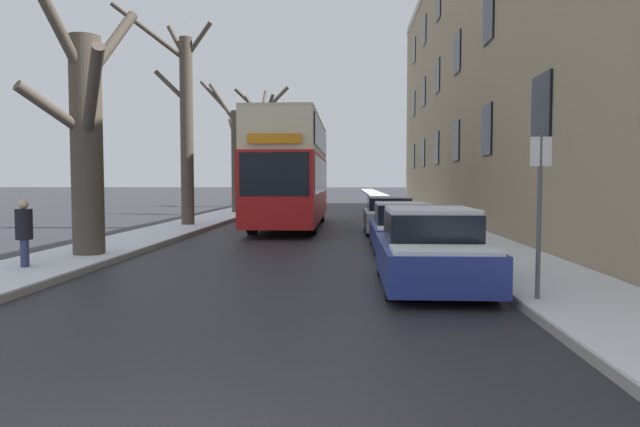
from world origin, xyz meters
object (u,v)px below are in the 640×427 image
bare_tree_left_1 (185,124)px  street_sign_post (539,210)px  parked_car_0 (431,251)px  pedestrian_left_sidewalk (24,233)px  bare_tree_left_3 (262,147)px  parked_car_2 (389,216)px  bare_tree_left_2 (234,153)px  double_decker_bus (291,167)px  parked_car_1 (402,228)px  bare_tree_left_0 (86,135)px

bare_tree_left_1 → street_sign_post: (9.54, -14.26, -2.76)m
parked_car_0 → pedestrian_left_sidewalk: size_ratio=2.55×
bare_tree_left_3 → parked_car_2: bearing=-69.0°
bare_tree_left_2 → double_decker_bus: size_ratio=0.72×
bare_tree_left_2 → double_decker_bus: (4.14, -8.67, -0.98)m
bare_tree_left_3 → parked_car_1: bare_tree_left_3 is taller
bare_tree_left_0 → bare_tree_left_1: size_ratio=0.74×
parked_car_0 → bare_tree_left_3: bearing=104.1°
parked_car_1 → pedestrian_left_sidewalk: bearing=-151.2°
bare_tree_left_3 → parked_car_1: bearing=-73.1°
bare_tree_left_2 → parked_car_0: 23.55m
bare_tree_left_2 → street_sign_post: (9.42, -23.69, -1.99)m
bare_tree_left_0 → pedestrian_left_sidewalk: bearing=-101.7°
bare_tree_left_0 → parked_car_1: bare_tree_left_0 is taller
parked_car_0 → parked_car_2: (0.00, 10.95, -0.03)m
bare_tree_left_0 → double_decker_bus: bare_tree_left_0 is taller
bare_tree_left_0 → parked_car_1: bearing=17.8°
bare_tree_left_0 → pedestrian_left_sidewalk: size_ratio=4.15×
bare_tree_left_1 → parked_car_0: (8.17, -12.51, -3.60)m
bare_tree_left_1 → bare_tree_left_3: (0.17, 19.32, 0.21)m
bare_tree_left_1 → parked_car_1: 11.32m
bare_tree_left_1 → pedestrian_left_sidewalk: 11.98m
pedestrian_left_sidewalk → bare_tree_left_0: bearing=141.7°
parked_car_0 → street_sign_post: street_sign_post is taller
parked_car_1 → pedestrian_left_sidewalk: pedestrian_left_sidewalk is taller
bare_tree_left_0 → parked_car_0: (7.86, -3.05, -2.39)m
bare_tree_left_1 → bare_tree_left_3: bearing=89.5°
bare_tree_left_1 → parked_car_2: (8.17, -1.56, -3.63)m
parked_car_0 → double_decker_bus: bearing=106.4°
double_decker_bus → parked_car_2: bearing=-30.7°
bare_tree_left_2 → pedestrian_left_sidewalk: (-0.22, -20.92, -2.65)m
bare_tree_left_3 → double_decker_bus: (4.08, -18.55, -1.95)m
bare_tree_left_1 → street_sign_post: size_ratio=3.30×
bare_tree_left_0 → double_decker_bus: 10.98m
bare_tree_left_0 → parked_car_2: (7.86, 7.91, -2.42)m
bare_tree_left_1 → double_decker_bus: 4.66m
bare_tree_left_3 → parked_car_0: (8.00, -31.83, -3.81)m
parked_car_2 → pedestrian_left_sidewalk: pedestrian_left_sidewalk is taller
bare_tree_left_0 → bare_tree_left_2: (-0.20, 18.90, 0.45)m
double_decker_bus → street_sign_post: size_ratio=4.12×
bare_tree_left_2 → double_decker_bus: bare_tree_left_2 is taller
parked_car_1 → pedestrian_left_sidewalk: 9.45m
street_sign_post → parked_car_0: bearing=128.1°
bare_tree_left_0 → bare_tree_left_2: size_ratio=0.83×
pedestrian_left_sidewalk → double_decker_bus: bearing=133.8°
parked_car_1 → parked_car_0: bearing=-90.0°
bare_tree_left_2 → parked_car_2: (8.05, -10.99, -2.87)m
bare_tree_left_2 → bare_tree_left_1: bearing=-90.7°
double_decker_bus → parked_car_0: 13.97m
bare_tree_left_0 → street_sign_post: bare_tree_left_0 is taller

